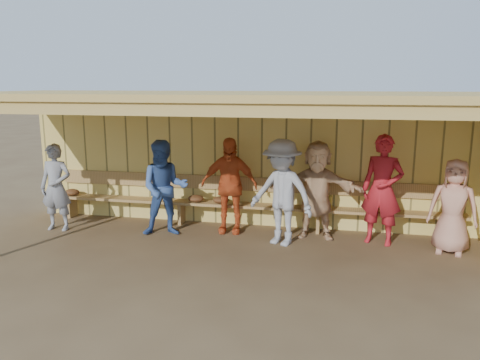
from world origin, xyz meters
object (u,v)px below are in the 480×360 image
bench (248,199)px  player_h (453,207)px  player_c (165,188)px  player_f (317,190)px  player_g (382,190)px  player_e (282,193)px  player_a (56,187)px  player_d (229,185)px

bench → player_h: bearing=-11.5°
player_c → player_f: bearing=-8.8°
player_g → player_e: bearing=-149.8°
player_a → bench: bearing=10.7°
player_c → player_g: 3.69m
player_d → player_a: bearing=-174.5°
player_a → bench: 3.50m
player_f → bench: bearing=163.3°
player_a → player_f: player_f is taller
player_e → player_g: (1.62, 0.37, 0.04)m
player_f → player_g: (1.07, -0.08, 0.07)m
player_a → player_g: (5.71, 0.41, 0.12)m
player_c → player_f: size_ratio=1.00×
player_c → player_f: 2.64m
player_e → player_g: player_g is taller
player_d → player_e: 1.10m
player_g → bench: size_ratio=0.24×
player_a → player_h: player_a is taller
player_c → player_f: player_f is taller
player_f → bench: player_f is taller
player_d → player_h: bearing=-9.0°
player_d → player_e: player_e is taller
player_c → player_h: 4.73m
player_h → player_g: bearing=-178.0°
player_e → player_h: player_e is taller
player_e → bench: player_e is taller
player_a → player_d: player_d is taller
player_a → player_c: 2.04m
player_a → player_f: 4.67m
player_a → player_e: player_e is taller
player_e → player_d: bearing=178.7°
player_c → player_e: 2.06m
player_c → player_g: size_ratio=0.92×
player_g → player_f: bearing=-167.1°
player_c → bench: (1.35, 0.75, -0.32)m
player_a → player_f: size_ratio=0.94×
player_a → player_g: 5.73m
player_a → bench: size_ratio=0.21×
player_f → player_d: bearing=179.3°
player_f → bench: size_ratio=0.22×
player_a → bench: player_a is taller
player_a → player_c: bearing=-0.4°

